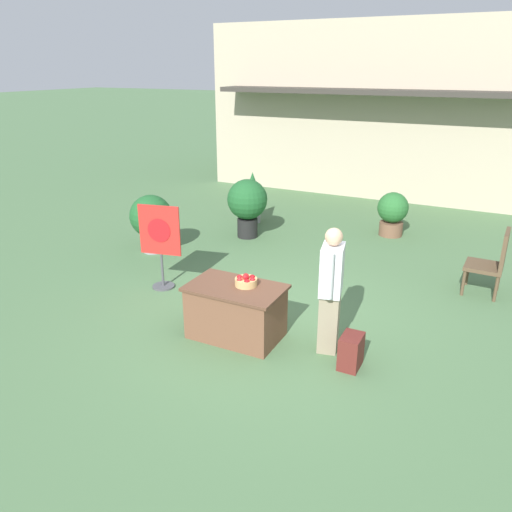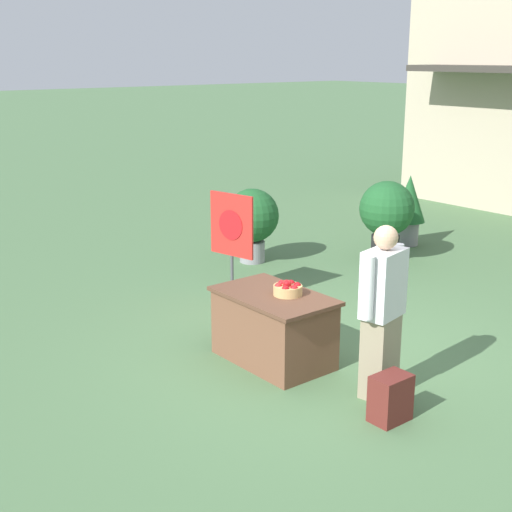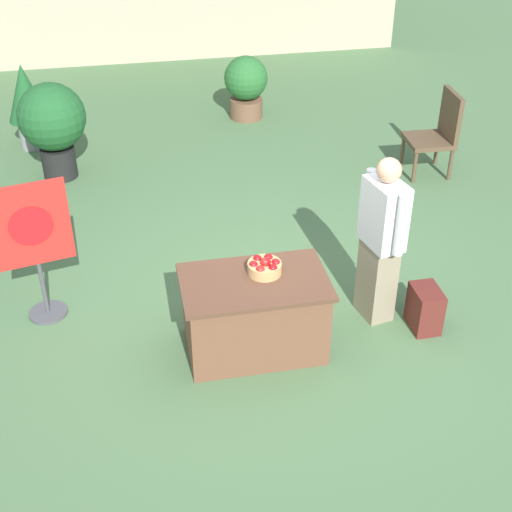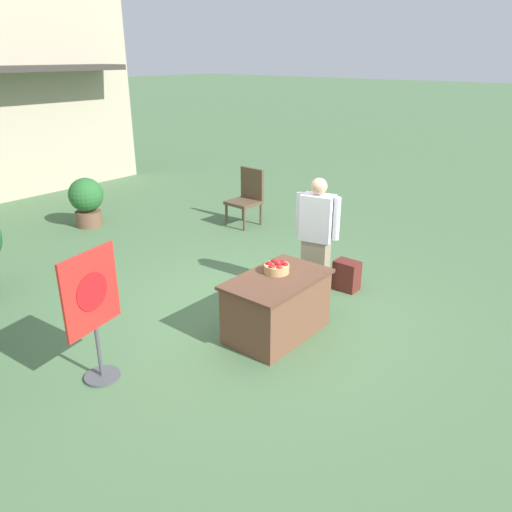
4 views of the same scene
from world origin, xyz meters
name	(u,v)px [view 4 (image 4 of 4)]	position (x,y,z in m)	size (l,w,h in m)	color
ground_plane	(262,310)	(0.00, 0.00, 0.00)	(120.00, 120.00, 0.00)	#4C7047
display_table	(277,306)	(-0.35, -0.50, 0.37)	(1.25, 0.77, 0.73)	brown
apple_basket	(277,267)	(-0.24, -0.41, 0.80)	(0.29, 0.29, 0.16)	tan
person_visitor	(317,237)	(0.85, -0.24, 0.82)	(0.34, 0.60, 1.62)	gray
backpack	(347,275)	(1.24, -0.52, 0.21)	(0.24, 0.34, 0.42)	maroon
poster_board	(93,310)	(-2.18, 0.35, 0.79)	(0.68, 0.36, 1.39)	#4C4C51
patio_chair	(248,195)	(2.59, 2.45, 0.58)	(0.57, 0.57, 1.07)	brown
potted_plant_near_left	(87,200)	(0.55, 4.73, 0.51)	(0.64, 0.64, 0.93)	brown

